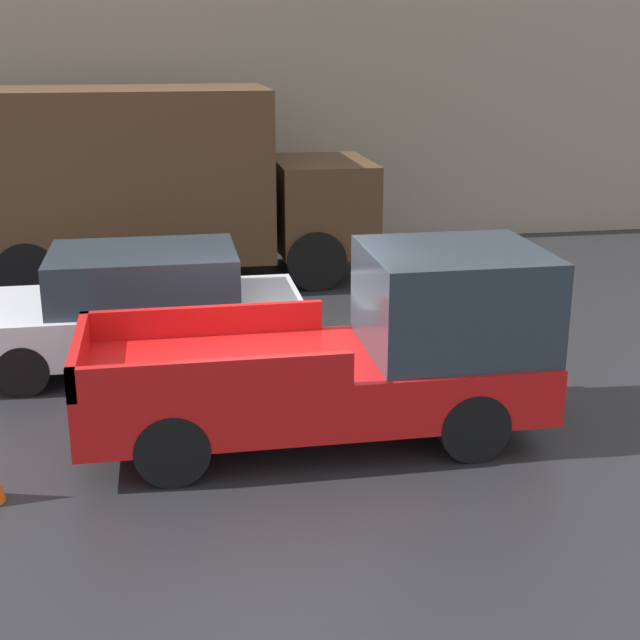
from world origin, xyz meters
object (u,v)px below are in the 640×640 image
object	(u,v)px
car	(139,308)
delivery_truck	(132,180)
pickup_truck	(360,353)
newspaper_box	(320,219)

from	to	relation	value
car	delivery_truck	distance (m)	4.57
pickup_truck	car	distance (m)	3.69
delivery_truck	newspaper_box	distance (m)	4.75
delivery_truck	pickup_truck	bearing A→B (deg)	-70.09
newspaper_box	delivery_truck	bearing A→B (deg)	-147.36
pickup_truck	newspaper_box	bearing A→B (deg)	82.67
pickup_truck	car	xyz separation A→B (m)	(-2.47, 2.74, -0.17)
pickup_truck	delivery_truck	size ratio (longest dim) A/B	0.65
car	delivery_truck	bearing A→B (deg)	91.75
pickup_truck	newspaper_box	distance (m)	9.74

